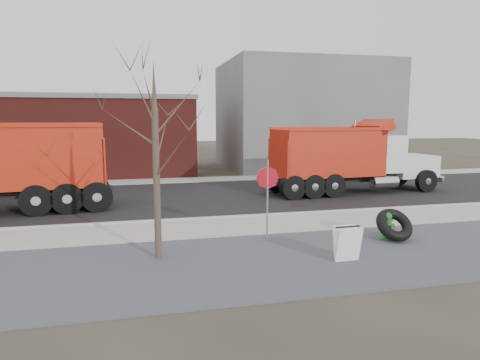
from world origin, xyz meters
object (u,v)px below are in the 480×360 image
object	(u,v)px
stop_sign	(267,186)
sandwich_board	(347,243)
fire_hydrant	(388,227)
truck_tire	(394,225)
dump_truck_red_a	(348,156)

from	to	relation	value
stop_sign	sandwich_board	xyz separation A→B (m)	(1.49, -2.25, -1.23)
fire_hydrant	truck_tire	size ratio (longest dim) A/B	0.74
truck_tire	stop_sign	size ratio (longest dim) A/B	0.47
fire_hydrant	truck_tire	world-z (taller)	truck_tire
fire_hydrant	stop_sign	world-z (taller)	stop_sign
truck_tire	sandwich_board	bearing A→B (deg)	-147.87
fire_hydrant	truck_tire	xyz separation A→B (m)	(0.14, -0.14, 0.11)
dump_truck_red_a	truck_tire	bearing A→B (deg)	-111.60
truck_tire	stop_sign	world-z (taller)	stop_sign
dump_truck_red_a	sandwich_board	bearing A→B (deg)	-120.76
fire_hydrant	dump_truck_red_a	world-z (taller)	dump_truck_red_a
stop_sign	dump_truck_red_a	world-z (taller)	dump_truck_red_a
fire_hydrant	stop_sign	xyz separation A→B (m)	(-3.70, 0.65, 1.33)
dump_truck_red_a	stop_sign	bearing A→B (deg)	-134.36
fire_hydrant	sandwich_board	distance (m)	2.73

